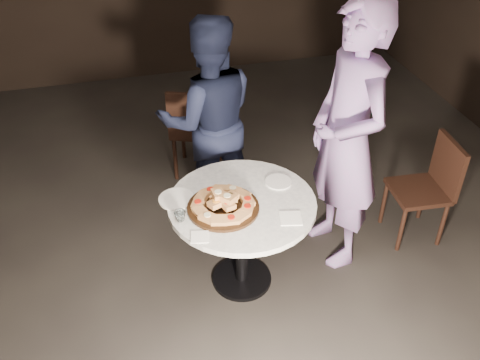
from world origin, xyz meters
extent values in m
plane|color=black|center=(0.00, 0.00, 0.00)|extent=(7.00, 7.00, 0.00)
cylinder|color=black|center=(0.13, 0.00, 0.01)|extent=(0.47, 0.47, 0.03)
cylinder|color=black|center=(0.13, 0.00, 0.35)|extent=(0.10, 0.10, 0.64)
cylinder|color=silver|center=(0.13, 0.00, 0.68)|extent=(1.07, 1.07, 0.04)
cylinder|color=black|center=(0.00, -0.04, 0.71)|extent=(0.52, 0.52, 0.02)
cube|color=#B97E47|center=(0.15, -0.04, 0.73)|extent=(0.08, 0.10, 0.04)
cylinder|color=red|center=(0.15, -0.04, 0.75)|extent=(0.05, 0.05, 0.01)
cube|color=#B97E47|center=(0.14, 0.03, 0.73)|extent=(0.11, 0.12, 0.04)
cube|color=#B97E47|center=(0.09, 0.08, 0.73)|extent=(0.12, 0.12, 0.04)
cylinder|color=beige|center=(0.09, 0.08, 0.75)|extent=(0.06, 0.06, 0.01)
cube|color=#B97E47|center=(0.02, 0.11, 0.73)|extent=(0.11, 0.10, 0.04)
cube|color=#B97E47|center=(-0.05, 0.11, 0.73)|extent=(0.11, 0.09, 0.04)
cylinder|color=red|center=(-0.05, 0.11, 0.75)|extent=(0.05, 0.05, 0.01)
cube|color=#B97E47|center=(-0.11, 0.07, 0.73)|extent=(0.11, 0.12, 0.04)
cube|color=#B97E47|center=(-0.15, 0.00, 0.73)|extent=(0.11, 0.12, 0.04)
cylinder|color=red|center=(-0.15, 0.00, 0.75)|extent=(0.06, 0.06, 0.01)
cube|color=#B97E47|center=(-0.15, -0.07, 0.73)|extent=(0.10, 0.11, 0.04)
cube|color=#B97E47|center=(-0.12, -0.14, 0.73)|extent=(0.12, 0.12, 0.04)
cylinder|color=beige|center=(-0.12, -0.14, 0.75)|extent=(0.06, 0.06, 0.01)
cube|color=#B97E47|center=(-0.06, -0.18, 0.73)|extent=(0.11, 0.09, 0.04)
cube|color=#B97E47|center=(0.01, -0.19, 0.73)|extent=(0.10, 0.08, 0.04)
cylinder|color=red|center=(0.01, -0.19, 0.75)|extent=(0.05, 0.05, 0.01)
cube|color=#B97E47|center=(0.08, -0.17, 0.73)|extent=(0.12, 0.11, 0.04)
cube|color=#B97E47|center=(0.13, -0.11, 0.73)|extent=(0.11, 0.12, 0.04)
cylinder|color=red|center=(0.13, -0.11, 0.75)|extent=(0.06, 0.06, 0.01)
cube|color=#B97E47|center=(0.05, -0.02, 0.76)|extent=(0.11, 0.11, 0.03)
cylinder|color=#2D6B1E|center=(0.05, -0.02, 0.78)|extent=(0.06, 0.06, 0.01)
cube|color=#B97E47|center=(-0.02, 0.01, 0.76)|extent=(0.12, 0.11, 0.03)
cylinder|color=beige|center=(-0.02, 0.01, 0.78)|extent=(0.06, 0.06, 0.01)
cube|color=#B97E47|center=(-0.05, -0.06, 0.76)|extent=(0.11, 0.10, 0.04)
cylinder|color=orange|center=(-0.05, -0.06, 0.78)|extent=(0.06, 0.06, 0.01)
cube|color=#B97E47|center=(0.02, -0.08, 0.76)|extent=(0.09, 0.11, 0.04)
cylinder|color=red|center=(0.02, -0.08, 0.78)|extent=(0.05, 0.05, 0.01)
cube|color=#B97E47|center=(0.05, -0.02, 0.76)|extent=(0.11, 0.09, 0.04)
cylinder|color=#2D6B1E|center=(0.05, -0.02, 0.78)|extent=(0.05, 0.05, 0.01)
cube|color=#B97E47|center=(-0.02, -0.01, 0.79)|extent=(0.08, 0.10, 0.04)
cylinder|color=beige|center=(-0.02, -0.01, 0.81)|extent=(0.05, 0.05, 0.01)
cube|color=#B97E47|center=(0.02, -0.06, 0.79)|extent=(0.12, 0.12, 0.04)
cylinder|color=beige|center=(0.02, -0.06, 0.81)|extent=(0.06, 0.06, 0.01)
cylinder|color=white|center=(-0.26, 0.12, 0.70)|extent=(0.28, 0.28, 0.01)
cylinder|color=white|center=(0.41, 0.13, 0.70)|extent=(0.23, 0.23, 0.01)
imported|color=silver|center=(-0.27, -0.08, 0.73)|extent=(0.09, 0.09, 0.07)
cube|color=white|center=(-0.19, -0.25, 0.70)|extent=(0.12, 0.12, 0.01)
cube|color=white|center=(0.37, -0.23, 0.70)|extent=(0.15, 0.15, 0.01)
cube|color=black|center=(0.11, 1.41, 0.43)|extent=(0.51, 0.51, 0.04)
cube|color=black|center=(0.04, 1.23, 0.64)|extent=(0.38, 0.18, 0.43)
cylinder|color=black|center=(0.33, 1.51, 0.21)|extent=(0.04, 0.04, 0.43)
cylinder|color=black|center=(0.01, 1.63, 0.21)|extent=(0.04, 0.04, 0.43)
cylinder|color=black|center=(0.21, 1.19, 0.21)|extent=(0.04, 0.04, 0.43)
cylinder|color=black|center=(-0.11, 1.32, 0.21)|extent=(0.04, 0.04, 0.43)
cube|color=black|center=(1.50, 0.15, 0.40)|extent=(0.40, 0.40, 0.04)
cube|color=black|center=(1.68, 0.14, 0.60)|extent=(0.06, 0.38, 0.40)
cylinder|color=black|center=(1.35, 0.32, 0.20)|extent=(0.03, 0.03, 0.40)
cylinder|color=black|center=(1.33, 0.00, 0.20)|extent=(0.03, 0.03, 0.40)
cylinder|color=black|center=(1.67, 0.30, 0.20)|extent=(0.03, 0.03, 0.40)
cylinder|color=black|center=(1.65, -0.02, 0.20)|extent=(0.03, 0.03, 0.40)
imported|color=black|center=(0.11, 0.88, 0.79)|extent=(0.80, 0.64, 1.59)
imported|color=#7E65A2|center=(0.87, 0.15, 0.94)|extent=(0.51, 0.72, 1.88)
camera|label=1|loc=(-0.55, -2.51, 2.76)|focal=40.00mm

